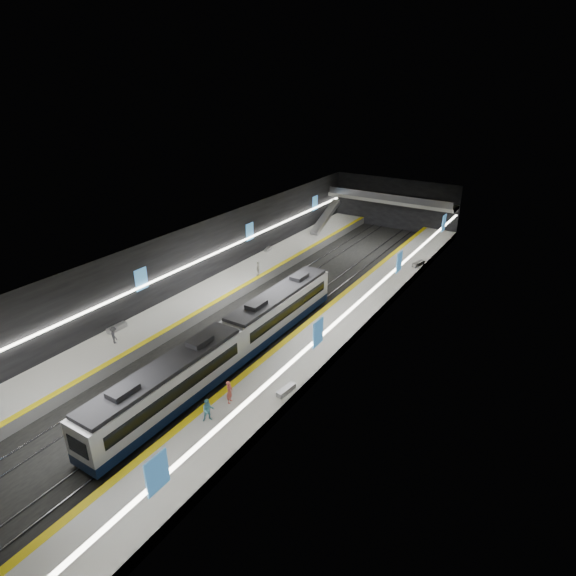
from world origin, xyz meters
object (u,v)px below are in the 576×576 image
Objects in this scene: escalator at (325,217)px; bench_right_near at (286,390)px; bench_left_far at (268,249)px; bench_right_far at (418,264)px; passenger_left_a at (258,269)px; train at (231,342)px; passenger_right_a at (230,392)px; passenger_left_b at (114,335)px; passenger_right_b at (208,410)px; bench_left_near at (117,328)px.

escalator is 4.40× the size of bench_right_near.
bench_right_far is (19.00, 5.41, 0.06)m from bench_left_far.
passenger_left_a is at bearing -74.70° from bench_left_far.
train is at bearing 168.65° from bench_right_near.
bench_left_far is 32.62m from passenger_right_a.
passenger_left_a is at bearing 117.84° from train.
passenger_right_a is 1.02× the size of passenger_left_a.
passenger_left_a is at bearing 136.76° from bench_right_near.
train is 29.35m from bench_right_far.
passenger_left_b is (-13.95, 1.15, -0.11)m from passenger_right_a.
bench_left_far is 31.55m from bench_right_near.
passenger_right_b is (16.03, -30.77, 0.67)m from bench_left_far.
bench_right_near is at bearing -153.34° from passenger_left_b.
passenger_left_a is 1.12× the size of passenger_left_b.
passenger_left_b is (-1.85, -19.45, -0.09)m from passenger_left_a.
bench_left_near is 16.56m from passenger_right_b.
passenger_right_a reaches higher than passenger_right_b.
escalator is 4.43× the size of passenger_right_a.
bench_right_far is at bearing -22.97° from escalator.
bench_left_near is at bearing -100.73° from bench_left_far.
bench_right_far is 33.95m from passenger_right_a.
bench_right_far is 1.30× the size of passenger_left_b.
passenger_right_a is (14.03, -41.02, -1.00)m from escalator.
train is at bearing -137.33° from passenger_left_b.
passenger_right_b is (-0.00, -2.36, -0.04)m from passenger_right_a.
train is 15.15× the size of bench_left_near.
bench_right_near is at bearing -65.95° from escalator.
bench_right_near is (18.90, -25.26, 0.03)m from bench_left_far.
bench_right_near is 23.01m from passenger_left_a.
passenger_right_b is at bearing -79.46° from bench_right_far.
passenger_right_a is at bearing -79.79° from bench_right_far.
passenger_right_b reaches higher than bench_left_far.
bench_right_near is 1.01× the size of passenger_right_a.
passenger_right_b is (-2.87, -5.51, 0.64)m from bench_right_near.
passenger_left_a reaches higher than bench_left_near.
bench_left_far is 19.75m from bench_right_far.
train is 6.68m from passenger_right_a.
passenger_right_b is 25.96m from passenger_left_a.
train reaches higher than bench_right_far.
passenger_right_b reaches higher than bench_left_near.
bench_right_far is 20.05m from passenger_left_a.
bench_right_near is at bearing 2.65° from bench_left_near.
passenger_left_b is at bearing 118.26° from passenger_right_b.
passenger_left_a is at bearing 14.51° from passenger_right_a.
train reaches higher than bench_right_near.
passenger_left_b is (-16.82, -1.99, 0.57)m from bench_right_near.
passenger_right_b is 0.98× the size of passenger_left_a.
passenger_left_b is (2.08, -27.25, 0.60)m from bench_left_far.
bench_left_far is 0.78× the size of bench_right_far.
train is 17.36× the size of passenger_right_b.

